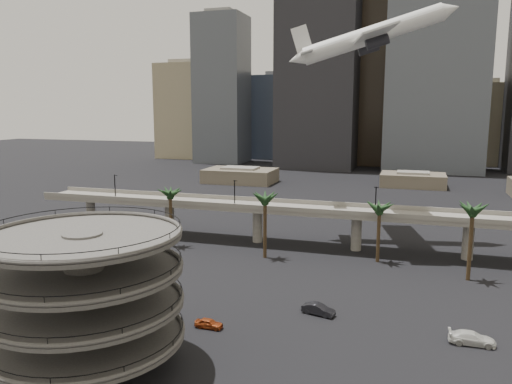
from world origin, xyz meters
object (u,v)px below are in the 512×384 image
(car_b, at_px, (318,309))
(car_c, at_px, (472,338))
(parking_ramp, at_px, (85,288))
(overpass, at_px, (306,213))
(car_a, at_px, (209,323))
(airborne_jet, at_px, (372,36))

(car_b, distance_m, car_c, 20.77)
(parking_ramp, xyz_separation_m, overpass, (13.00, 59.00, -2.50))
(car_b, bearing_deg, parking_ramp, 149.13)
(parking_ramp, height_order, overpass, parking_ramp)
(parking_ramp, height_order, car_c, parking_ramp)
(car_a, relative_size, car_b, 0.80)
(car_b, bearing_deg, car_a, 136.98)
(car_c, bearing_deg, car_a, 97.72)
(car_a, bearing_deg, airborne_jet, -14.81)
(overpass, xyz_separation_m, car_b, (9.58, -35.79, -6.53))
(parking_ramp, distance_m, airborne_jet, 83.27)
(airborne_jet, relative_size, car_c, 6.53)
(overpass, height_order, airborne_jet, airborne_jet)
(airborne_jet, distance_m, car_a, 74.17)
(car_b, bearing_deg, airborne_jet, 10.92)
(car_a, bearing_deg, overpass, -4.57)
(parking_ramp, bearing_deg, car_a, 57.58)
(overpass, xyz_separation_m, airborne_jet, (11.60, 12.02, 38.35))
(airborne_jet, relative_size, car_b, 7.65)
(parking_ramp, distance_m, car_c, 48.32)
(parking_ramp, xyz_separation_m, airborne_jet, (24.60, 71.02, 35.85))
(overpass, bearing_deg, parking_ramp, -102.43)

